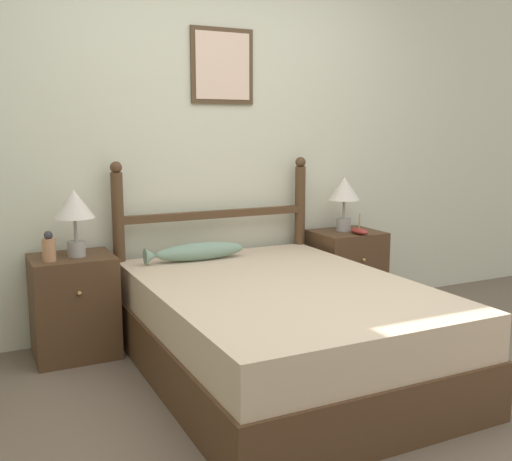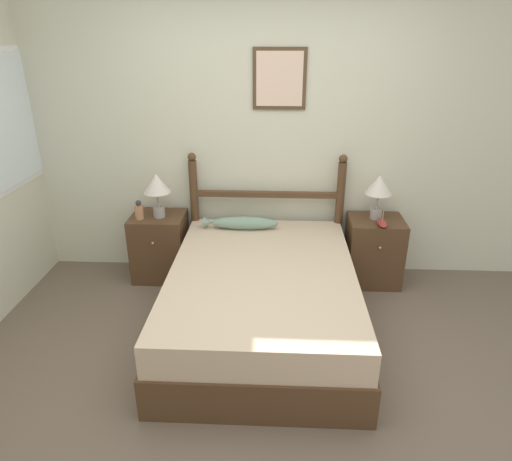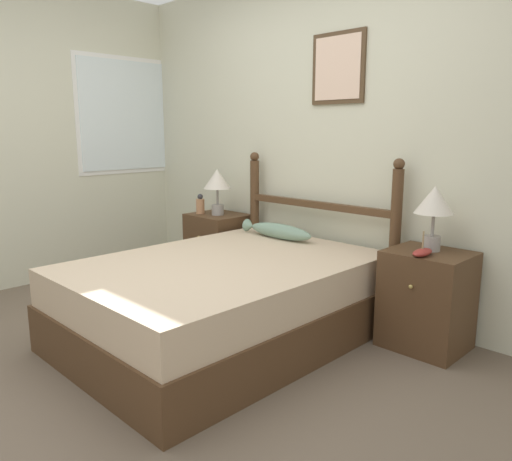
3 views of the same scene
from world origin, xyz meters
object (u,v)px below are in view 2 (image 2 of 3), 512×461
object	(u,v)px
nightstand_left	(160,246)
table_lamp_right	(379,187)
model_boat	(382,223)
bed	(263,300)
table_lamp_left	(157,186)
fish_pillow	(241,223)
bottle	(139,211)
nightstand_right	(373,251)

from	to	relation	value
nightstand_left	table_lamp_right	bearing A→B (deg)	0.91
nightstand_left	model_boat	bearing A→B (deg)	-3.84
bed	model_boat	xyz separation A→B (m)	(1.00, 0.66, 0.38)
nightstand_left	table_lamp_left	bearing A→B (deg)	-40.71
fish_pillow	model_boat	bearing A→B (deg)	-3.48
table_lamp_left	bottle	size ratio (longest dim) A/B	2.27
nightstand_right	fish_pillow	size ratio (longest dim) A/B	0.93
model_boat	bottle	bearing A→B (deg)	178.72
nightstand_left	fish_pillow	world-z (taller)	fish_pillow
nightstand_left	nightstand_right	size ratio (longest dim) A/B	1.00
table_lamp_left	model_boat	xyz separation A→B (m)	(1.95, -0.11, -0.26)
table_lamp_right	model_boat	world-z (taller)	table_lamp_right
bed	nightstand_right	bearing A→B (deg)	39.04
bottle	nightstand_left	bearing A→B (deg)	32.58
table_lamp_right	fish_pillow	distance (m)	1.23
fish_pillow	table_lamp_left	bearing A→B (deg)	177.27
table_lamp_right	model_boat	size ratio (longest dim) A/B	2.17
bed	model_boat	world-z (taller)	model_boat
nightstand_left	table_lamp_right	distance (m)	2.04
bed	table_lamp_left	world-z (taller)	table_lamp_left
table_lamp_left	table_lamp_right	bearing A→B (deg)	1.62
nightstand_left	bottle	world-z (taller)	bottle
table_lamp_right	model_boat	distance (m)	0.31
nightstand_left	bed	bearing A→B (deg)	-39.04
nightstand_right	model_boat	distance (m)	0.36
table_lamp_right	bottle	bearing A→B (deg)	-176.81
nightstand_right	table_lamp_left	xyz separation A→B (m)	(-1.93, -0.02, 0.59)
bed	fish_pillow	distance (m)	0.83
table_lamp_left	model_boat	world-z (taller)	table_lamp_left
table_lamp_right	model_boat	xyz separation A→B (m)	(0.02, -0.16, -0.26)
table_lamp_left	table_lamp_right	size ratio (longest dim) A/B	1.00
table_lamp_right	fish_pillow	bearing A→B (deg)	-175.68
bottle	fish_pillow	size ratio (longest dim) A/B	0.26
nightstand_left	bottle	bearing A→B (deg)	-147.42
nightstand_right	model_boat	size ratio (longest dim) A/B	3.35
table_lamp_left	fish_pillow	bearing A→B (deg)	-2.73
table_lamp_left	model_boat	bearing A→B (deg)	-3.20
table_lamp_right	bottle	size ratio (longest dim) A/B	2.27
bed	nightstand_left	world-z (taller)	nightstand_left
model_boat	table_lamp_right	bearing A→B (deg)	98.37
nightstand_left	model_boat	xyz separation A→B (m)	(1.98, -0.13, 0.33)
nightstand_right	bed	bearing A→B (deg)	-140.96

